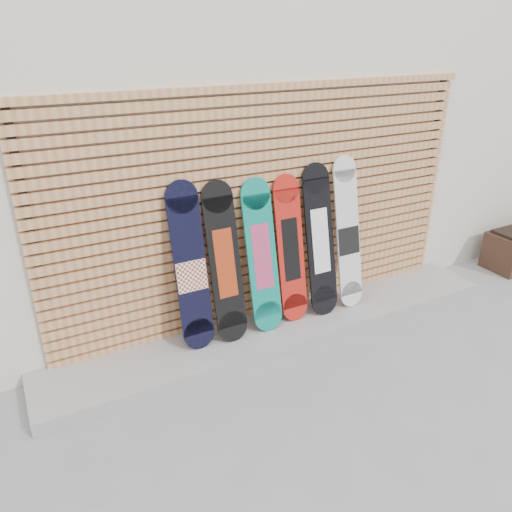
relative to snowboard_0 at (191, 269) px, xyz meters
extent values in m
plane|color=gray|center=(1.01, -0.79, -0.85)|extent=(80.00, 80.00, 0.00)
cube|color=beige|center=(1.51, 2.71, 0.95)|extent=(12.00, 5.00, 3.60)
cube|color=gray|center=(0.86, -0.11, -0.79)|extent=(4.60, 0.70, 0.12)
cube|color=#BD7F4F|center=(0.86, 0.18, -0.71)|extent=(4.20, 0.05, 0.08)
cube|color=#BD7F4F|center=(0.86, 0.18, -0.61)|extent=(4.20, 0.05, 0.08)
cube|color=#BD7F4F|center=(0.86, 0.18, -0.51)|extent=(4.20, 0.05, 0.07)
cube|color=#BD7F4F|center=(0.86, 0.18, -0.42)|extent=(4.20, 0.05, 0.07)
cube|color=#BD7F4F|center=(0.86, 0.18, -0.32)|extent=(4.20, 0.05, 0.07)
cube|color=#BD7F4F|center=(0.86, 0.18, -0.22)|extent=(4.20, 0.05, 0.07)
cube|color=#BD7F4F|center=(0.86, 0.18, -0.13)|extent=(4.20, 0.05, 0.07)
cube|color=#BD7F4F|center=(0.86, 0.18, -0.03)|extent=(4.20, 0.05, 0.07)
cube|color=#BD7F4F|center=(0.86, 0.18, 0.07)|extent=(4.20, 0.05, 0.07)
cube|color=#BD7F4F|center=(0.86, 0.18, 0.17)|extent=(4.20, 0.05, 0.08)
cube|color=#BD7F4F|center=(0.86, 0.18, 0.26)|extent=(4.20, 0.05, 0.08)
cube|color=#BD7F4F|center=(0.86, 0.18, 0.36)|extent=(4.20, 0.05, 0.08)
cube|color=#BD7F4F|center=(0.86, 0.18, 0.46)|extent=(4.20, 0.05, 0.08)
cube|color=#BD7F4F|center=(0.86, 0.18, 0.55)|extent=(4.20, 0.05, 0.08)
cube|color=#BD7F4F|center=(0.86, 0.18, 0.65)|extent=(4.20, 0.05, 0.08)
cube|color=#BD7F4F|center=(0.86, 0.18, 0.75)|extent=(4.20, 0.05, 0.08)
cube|color=#BD7F4F|center=(0.86, 0.18, 0.84)|extent=(4.20, 0.05, 0.08)
cube|color=#BD7F4F|center=(0.86, 0.18, 0.94)|extent=(4.20, 0.05, 0.08)
cube|color=#BD7F4F|center=(0.86, 0.18, 1.04)|extent=(4.20, 0.05, 0.08)
cube|color=#BD7F4F|center=(0.86, 0.18, 1.14)|extent=(4.20, 0.05, 0.08)
cube|color=#BD7F4F|center=(0.86, 0.18, 1.23)|extent=(4.20, 0.05, 0.08)
cube|color=#BD7F4F|center=(0.86, 0.18, 1.33)|extent=(4.20, 0.05, 0.08)
cube|color=black|center=(-1.16, 0.21, 0.27)|extent=(0.06, 0.04, 2.23)
cube|color=black|center=(2.88, 0.21, 0.27)|extent=(0.06, 0.04, 2.23)
cube|color=#BD7F4F|center=(0.86, 0.18, 1.42)|extent=(4.26, 0.07, 0.06)
cube|color=black|center=(0.00, 0.00, 0.01)|extent=(0.29, 0.25, 1.20)
cylinder|color=black|center=(0.00, -0.11, -0.58)|extent=(0.29, 0.08, 0.28)
cylinder|color=black|center=(0.00, 0.12, 0.61)|extent=(0.29, 0.08, 0.28)
cube|color=white|center=(0.00, -0.01, -0.06)|extent=(0.27, 0.08, 0.27)
cube|color=black|center=(0.31, -0.02, -0.01)|extent=(0.29, 0.28, 1.15)
cylinder|color=black|center=(0.31, -0.15, -0.58)|extent=(0.29, 0.09, 0.29)
cylinder|color=black|center=(0.31, 0.11, 0.56)|extent=(0.29, 0.09, 0.29)
cube|color=maroon|center=(0.31, -0.02, -0.01)|extent=(0.18, 0.16, 0.61)
cube|color=#0C7A6B|center=(0.68, -0.02, -0.03)|extent=(0.29, 0.28, 1.12)
cylinder|color=#0C7A6B|center=(0.68, -0.14, -0.58)|extent=(0.29, 0.09, 0.29)
cylinder|color=#0C7A6B|center=(0.68, 0.11, 0.53)|extent=(0.29, 0.09, 0.29)
cube|color=#C64670|center=(0.68, -0.02, -0.03)|extent=(0.18, 0.16, 0.59)
cube|color=red|center=(1.00, 0.00, -0.03)|extent=(0.27, 0.25, 1.13)
cylinder|color=red|center=(1.00, -0.11, -0.59)|extent=(0.27, 0.08, 0.27)
cylinder|color=red|center=(1.00, 0.12, 0.53)|extent=(0.27, 0.08, 0.27)
cube|color=black|center=(1.00, 0.00, -0.03)|extent=(0.17, 0.14, 0.59)
cube|color=black|center=(1.32, -0.02, 0.00)|extent=(0.30, 0.28, 1.17)
cylinder|color=black|center=(1.32, -0.15, -0.58)|extent=(0.30, 0.09, 0.29)
cylinder|color=black|center=(1.32, 0.11, 0.59)|extent=(0.30, 0.09, 0.29)
cube|color=white|center=(1.32, -0.02, 0.00)|extent=(0.18, 0.16, 0.62)
cube|color=silver|center=(1.65, -0.01, 0.02)|extent=(0.26, 0.29, 1.24)
cylinder|color=silver|center=(1.65, -0.15, -0.60)|extent=(0.26, 0.08, 0.26)
cylinder|color=silver|center=(1.65, 0.12, 0.64)|extent=(0.26, 0.08, 0.26)
cube|color=black|center=(1.65, -0.03, -0.05)|extent=(0.25, 0.08, 0.27)
camera|label=1|loc=(-1.28, -3.63, 1.87)|focal=35.00mm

